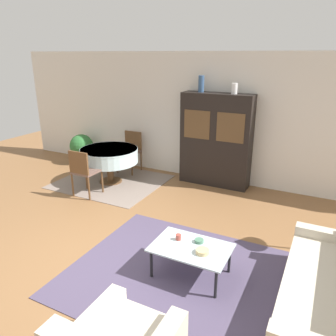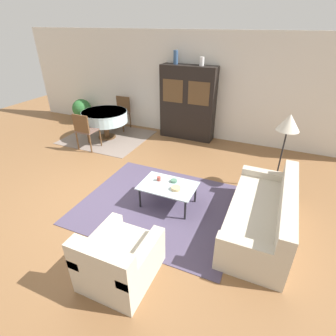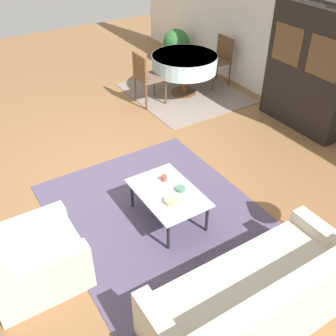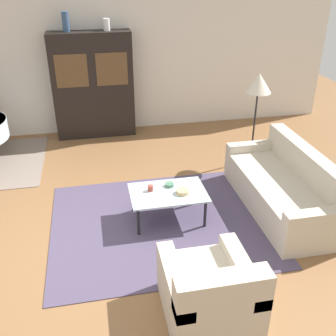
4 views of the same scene
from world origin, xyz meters
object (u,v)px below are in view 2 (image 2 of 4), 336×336
display_cabinet (188,103)px  floor_lamp (288,126)px  coffee_table (168,187)px  couch (263,216)px  potted_plant (82,110)px  bowl (176,188)px  vase_short (202,61)px  armchair (119,261)px  vase_tall (176,57)px  dining_chair_far (121,111)px  bowl_small (174,181)px  dining_table (105,117)px  dining_chair_near (85,129)px  cup (159,179)px

display_cabinet → floor_lamp: bearing=-34.7°
coffee_table → display_cabinet: 3.23m
couch → potted_plant: couch is taller
coffee_table → floor_lamp: (1.69, 1.37, 0.90)m
bowl → vase_short: vase_short is taller
armchair → vase_tall: vase_tall is taller
dining_chair_far → bowl_small: bearing=135.4°
dining_chair_far → vase_short: size_ratio=4.57×
coffee_table → dining_chair_far: size_ratio=1.03×
coffee_table → bowl: size_ratio=5.88×
dining_table → potted_plant: dining_table is taller
dining_chair_near → dining_chair_far: same height
vase_tall → dining_chair_near: bearing=-133.1°
display_cabinet → dining_chair_far: size_ratio=2.07×
couch → floor_lamp: size_ratio=1.37×
bowl → bowl_small: bowl is taller
cup → vase_short: size_ratio=0.37×
dining_chair_near → cup: 2.87m
dining_chair_near → potted_plant: dining_chair_near is taller
vase_tall → display_cabinet: bearing=-0.1°
bowl → bowl_small: (-0.12, 0.21, -0.01)m
display_cabinet → dining_table: display_cabinet is taller
armchair → dining_chair_far: size_ratio=0.99×
dining_chair_near → bowl_small: size_ratio=8.13×
bowl_small → potted_plant: (-4.28, 2.74, -0.01)m
vase_tall → potted_plant: size_ratio=0.44×
armchair → cup: size_ratio=12.25×
vase_short → bowl_small: bearing=-80.2°
dining_table → display_cabinet: bearing=25.2°
dining_table → vase_tall: (1.66, 0.95, 1.47)m
couch → dining_table: size_ratio=1.67×
bowl → coffee_table: bearing=159.6°
display_cabinet → bowl: size_ratio=11.76×
display_cabinet → dining_chair_near: (-2.02, -1.78, -0.41)m
coffee_table → bowl_small: bowl_small is taller
dining_table → dining_chair_near: (-0.00, -0.82, -0.06)m
floor_lamp → bowl_small: (-1.65, -1.23, -0.85)m
armchair → vase_short: bearing=96.2°
dining_chair_near → vase_tall: bearing=46.9°
bowl_small → potted_plant: 5.09m
floor_lamp → potted_plant: 6.18m
floor_lamp → coffee_table: bearing=-141.1°
dining_table → floor_lamp: bearing=-9.6°
vase_tall → vase_short: (0.68, -0.00, -0.06)m
couch → vase_short: size_ratio=10.04×
bowl_small → armchair: bearing=-89.8°
dining_chair_near → floor_lamp: (4.50, 0.07, 0.73)m
armchair → vase_short: 5.05m
dining_chair_near → vase_short: size_ratio=4.57×
floor_lamp → cup: bearing=-145.8°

